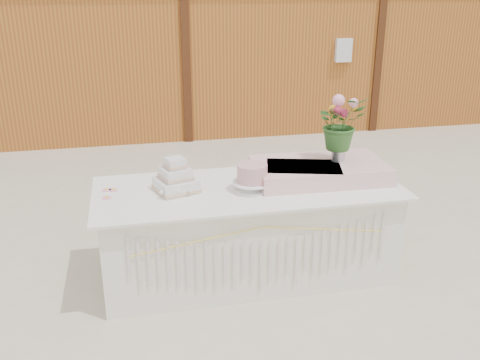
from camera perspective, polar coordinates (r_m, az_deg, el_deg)
name	(u,v)px	position (r m, az deg, el deg)	size (l,w,h in m)	color
ground	(248,273)	(4.53, 0.81, -9.87)	(80.00, 80.00, 0.00)	beige
barn	(171,18)	(9.86, -7.38, 16.76)	(12.60, 4.60, 3.30)	#A16321
cake_table	(248,231)	(4.35, 0.85, -5.50)	(2.40, 1.00, 0.77)	white
wedding_cake	(176,180)	(4.12, -6.85, 0.02)	(0.37, 0.37, 0.27)	silver
pink_cake_stand	(252,176)	(4.08, 1.30, 0.40)	(0.30, 0.30, 0.21)	white
satin_runner	(319,170)	(4.41, 8.48, 1.02)	(1.07, 0.62, 0.14)	beige
flower_vase	(338,152)	(4.44, 10.46, 2.95)	(0.11, 0.11, 0.15)	silver
bouquet	(341,117)	(4.36, 10.71, 6.62)	(0.39, 0.34, 0.44)	#305F26
loose_flowers	(110,194)	(4.16, -13.69, -1.43)	(0.14, 0.35, 0.02)	pink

